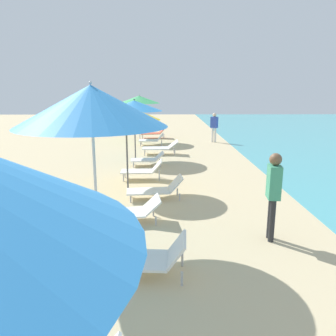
{
  "coord_description": "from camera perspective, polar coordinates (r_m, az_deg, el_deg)",
  "views": [
    {
      "loc": [
        1.5,
        2.91,
        2.9
      ],
      "look_at": [
        1.59,
        9.24,
        1.38
      ],
      "focal_mm": 36.07,
      "sensor_mm": 36.0,
      "label": 1
    }
  ],
  "objects": [
    {
      "name": "lounger_fourth_inland",
      "position": [
        8.95,
        -1.97,
        -3.54
      ],
      "size": [
        1.52,
        0.7,
        0.62
      ],
      "rotation": [
        0.0,
        0.0,
        3.23
      ],
      "color": "white",
      "rests_on": "ground"
    },
    {
      "name": "umbrella_fifth",
      "position": [
        13.71,
        -5.72,
        10.43
      ],
      "size": [
        2.24,
        2.24,
        2.45
      ],
      "color": "#4C4C51",
      "rests_on": "ground"
    },
    {
      "name": "person_walking_near",
      "position": [
        6.66,
        17.4,
        -3.25
      ],
      "size": [
        0.26,
        0.38,
        1.72
      ],
      "rotation": [
        0.0,
        0.0,
        3.02
      ],
      "color": "#262628",
      "rests_on": "ground"
    },
    {
      "name": "lounger_fifth_shoreside",
      "position": [
        14.93,
        -1.21,
        3.55
      ],
      "size": [
        1.6,
        0.71,
        0.61
      ],
      "rotation": [
        0.0,
        0.0,
        3.18
      ],
      "color": "white",
      "rests_on": "ground"
    },
    {
      "name": "lounger_fifth_inland",
      "position": [
        12.74,
        -3.39,
        1.55
      ],
      "size": [
        1.29,
        0.68,
        0.52
      ],
      "rotation": [
        0.0,
        0.0,
        3.21
      ],
      "color": "white",
      "rests_on": "ground"
    },
    {
      "name": "lounger_fourth_shoreside",
      "position": [
        10.86,
        -4.25,
        -0.32
      ],
      "size": [
        1.33,
        0.58,
        0.63
      ],
      "rotation": [
        0.0,
        0.0,
        3.15
      ],
      "color": "white",
      "rests_on": "ground"
    },
    {
      "name": "lounger_farthest_inland",
      "position": [
        17.26,
        -2.72,
        4.85
      ],
      "size": [
        1.26,
        0.68,
        0.61
      ],
      "rotation": [
        0.0,
        0.0,
        3.13
      ],
      "color": "white",
      "rests_on": "ground"
    },
    {
      "name": "umbrella_fourth",
      "position": [
        9.62,
        -7.13,
        9.26
      ],
      "size": [
        1.93,
        1.93,
        2.47
      ],
      "color": "#4C4C51",
      "rests_on": "ground"
    },
    {
      "name": "umbrella_farthest",
      "position": [
        18.35,
        -4.89,
        11.46
      ],
      "size": [
        2.22,
        2.22,
        2.52
      ],
      "color": "silver",
      "rests_on": "ground"
    },
    {
      "name": "lounger_farthest_shoreside",
      "position": [
        19.72,
        -2.43,
        6.01
      ],
      "size": [
        1.49,
        0.83,
        0.65
      ],
      "rotation": [
        0.0,
        0.0,
        3.25
      ],
      "color": "#D8593F",
      "rests_on": "ground"
    },
    {
      "name": "lounger_third_inland",
      "position": [
        5.49,
        -3.47,
        -14.79
      ],
      "size": [
        1.36,
        0.76,
        0.65
      ],
      "rotation": [
        0.0,
        0.0,
        3.07
      ],
      "color": "white",
      "rests_on": "ground"
    },
    {
      "name": "umbrella_third",
      "position": [
        5.87,
        -12.83,
        10.18
      ],
      "size": [
        2.57,
        2.57,
        3.0
      ],
      "color": "silver",
      "rests_on": "ground"
    },
    {
      "name": "lounger_third_shoreside",
      "position": [
        7.5,
        -6.32,
        -7.17
      ],
      "size": [
        1.45,
        0.8,
        0.55
      ],
      "rotation": [
        0.0,
        0.0,
        3.27
      ],
      "color": "white",
      "rests_on": "ground"
    },
    {
      "name": "person_walking_mid",
      "position": [
        18.36,
        7.81,
        7.27
      ],
      "size": [
        0.42,
        0.39,
        1.56
      ],
      "rotation": [
        0.0,
        0.0,
        0.94
      ],
      "color": "silver",
      "rests_on": "ground"
    }
  ]
}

